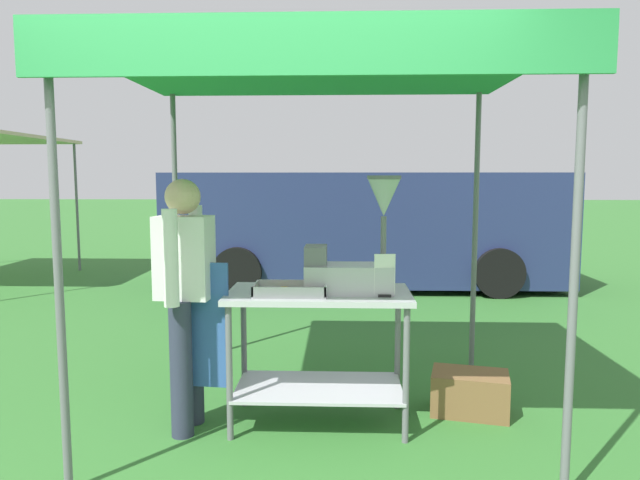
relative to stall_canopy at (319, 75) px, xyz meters
name	(u,v)px	position (x,y,z in m)	size (l,w,h in m)	color
ground_plane	(314,287)	(-0.26, 4.61, -2.27)	(70.00, 70.00, 0.00)	#33702D
stall_canopy	(319,75)	(0.00, 0.00, 0.00)	(2.73, 2.25, 2.36)	slate
donut_cart	(319,329)	(0.00, -0.10, -1.63)	(1.18, 0.63, 0.88)	#B7B7BC
donut_tray	(290,291)	(-0.17, -0.21, -1.36)	(0.46, 0.27, 0.07)	#B7B7BC
donut_fryer	(355,256)	(0.23, -0.12, -1.14)	(0.61, 0.28, 0.75)	#B7B7BC
menu_sign	(385,278)	(0.41, -0.25, -1.27)	(0.13, 0.05, 0.27)	black
vendor	(186,291)	(-0.83, -0.22, -1.36)	(0.46, 0.54, 1.61)	#2D3347
supply_crate	(470,393)	(1.03, 0.10, -2.12)	(0.57, 0.44, 0.29)	brown
van_navy	(363,227)	(0.48, 4.91, -1.39)	(5.75, 2.13, 1.69)	navy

